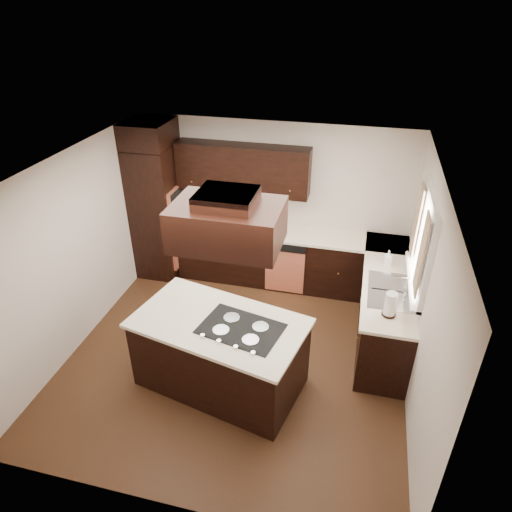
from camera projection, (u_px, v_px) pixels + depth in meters
name	position (u px, v px, depth m)	size (l,w,h in m)	color
floor	(238.00, 354.00, 5.97)	(4.20, 4.20, 0.02)	brown
ceiling	(233.00, 170.00, 4.68)	(4.20, 4.20, 0.02)	silver
wall_back	(273.00, 202.00, 7.09)	(4.20, 0.02, 2.50)	beige
wall_front	(161.00, 415.00, 3.56)	(4.20, 0.02, 2.50)	beige
wall_left	(75.00, 251.00, 5.76)	(0.02, 4.20, 2.50)	beige
wall_right	(424.00, 298.00, 4.89)	(0.02, 4.20, 2.50)	beige
oven_column	(158.00, 212.00, 7.21)	(0.65, 0.75, 2.12)	black
wall_oven_face	(178.00, 211.00, 7.11)	(0.05, 0.62, 0.78)	#DE6F4F
base_cabinets_back	(270.00, 257.00, 7.23)	(2.93, 0.60, 0.88)	black
base_cabinets_right	(384.00, 306.00, 6.12)	(0.60, 2.40, 0.88)	black
countertop_back	(270.00, 231.00, 6.99)	(2.93, 0.63, 0.04)	white
countertop_right	(388.00, 277.00, 5.89)	(0.63, 2.40, 0.04)	white
upper_cabinets	(243.00, 169.00, 6.74)	(2.00, 0.34, 0.72)	black
dishwasher_front	(285.00, 271.00, 6.95)	(0.60, 0.05, 0.72)	#DE6F4F
window_frame	(424.00, 241.00, 5.16)	(0.06, 1.32, 1.12)	white
window_pane	(426.00, 242.00, 5.15)	(0.00, 1.20, 1.00)	white
curtain_left	(422.00, 255.00, 4.79)	(0.02, 0.34, 0.90)	beige
curtain_right	(417.00, 221.00, 5.49)	(0.02, 0.34, 0.90)	beige
sink_rim	(390.00, 291.00, 5.58)	(0.52, 0.84, 0.01)	silver
island	(220.00, 354.00, 5.32)	(1.84, 1.01, 0.88)	black
island_top	(219.00, 323.00, 5.08)	(1.91, 1.07, 0.04)	white
cooktop	(241.00, 328.00, 4.96)	(0.87, 0.58, 0.01)	black
range_hood	(227.00, 225.00, 4.38)	(1.05, 0.72, 0.42)	black
hood_duct	(227.00, 198.00, 4.24)	(0.55, 0.50, 0.13)	black
blender_base	(216.00, 222.00, 7.12)	(0.15, 0.15, 0.10)	silver
blender_pitcher	(215.00, 211.00, 7.03)	(0.13, 0.13, 0.26)	silver
spice_rack	(246.00, 220.00, 6.97)	(0.32, 0.08, 0.27)	black
mixing_bowl	(196.00, 221.00, 7.19)	(0.26, 0.26, 0.06)	white
soap_bottle	(388.00, 258.00, 6.07)	(0.10, 0.10, 0.21)	white
paper_towel	(390.00, 305.00, 5.10)	(0.14, 0.14, 0.30)	white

